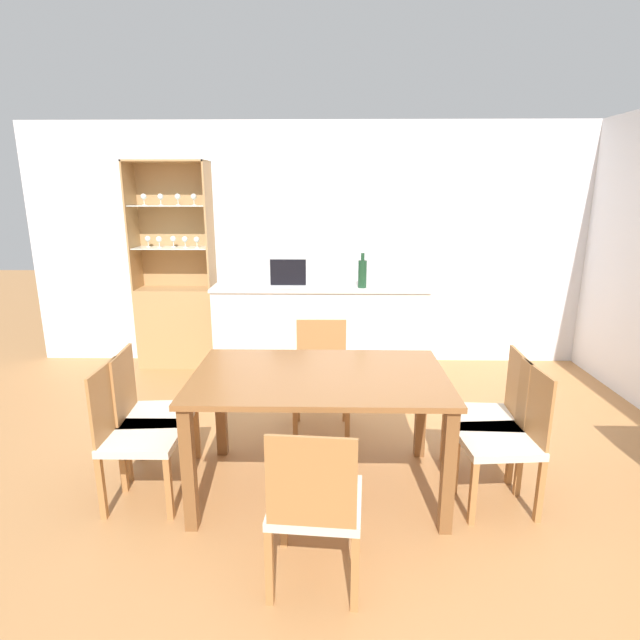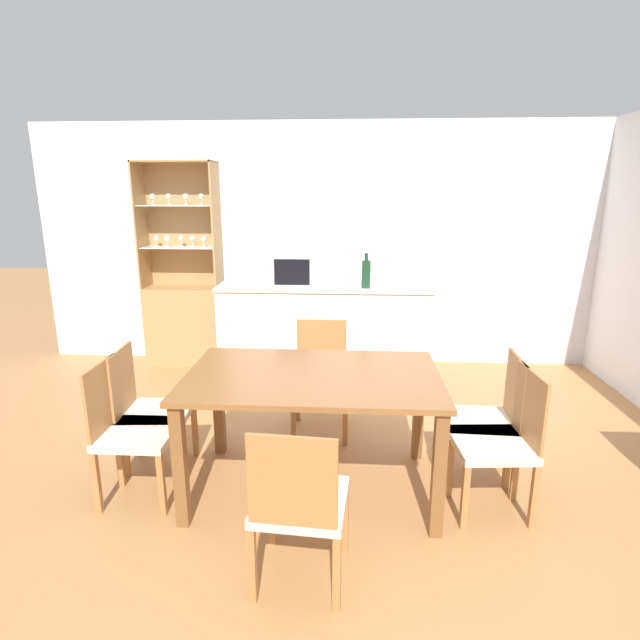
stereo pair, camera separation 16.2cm
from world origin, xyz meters
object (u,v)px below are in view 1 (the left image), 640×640
display_cabinet (177,310)px  dining_chair_side_left_far (152,414)px  dining_chair_side_right_near (504,437)px  wine_bottle (362,273)px  dining_chair_head_near (315,504)px  dining_chair_head_far (321,378)px  dining_table (319,390)px  dining_chair_side_left_near (136,434)px  microwave (297,270)px  dining_chair_side_right_far (490,417)px

display_cabinet → dining_chair_side_left_far: (0.47, -2.21, -0.18)m
dining_chair_side_right_near → wine_bottle: bearing=17.4°
dining_chair_head_near → dining_chair_head_far: 1.62m
dining_table → wine_bottle: 1.80m
dining_chair_head_far → display_cabinet: bearing=-45.3°
dining_chair_head_near → dining_chair_side_left_near: same height
dining_table → microwave: (-0.25, 1.87, 0.46)m
dining_chair_side_left_far → wine_bottle: bearing=132.5°
dining_chair_side_left_far → dining_chair_side_right_near: same height
display_cabinet → dining_chair_side_right_far: display_cabinet is taller
dining_chair_side_left_far → dining_chair_head_far: bearing=116.9°
wine_bottle → dining_chair_side_left_near: bearing=-128.4°
dining_chair_head_near → wine_bottle: (0.37, 2.51, 0.68)m
dining_chair_side_right_far → dining_chair_side_left_far: bearing=92.3°
dining_chair_head_near → dining_chair_head_far: size_ratio=1.00×
display_cabinet → dining_chair_head_far: (1.58, -1.54, -0.18)m
dining_chair_side_left_near → dining_chair_side_right_far: (2.20, 0.28, 0.00)m
dining_chair_head_far → dining_chair_side_right_far: (1.10, -0.67, 0.00)m
display_cabinet → dining_chair_side_right_near: size_ratio=2.48×
dining_table → dining_chair_head_near: (-0.00, -0.81, -0.23)m
display_cabinet → dining_chair_side_left_far: bearing=-77.9°
dining_chair_head_far → dining_table: bearing=89.2°
dining_chair_head_far → dining_chair_side_right_near: 1.45m
display_cabinet → dining_chair_side_right_far: (2.68, -2.21, -0.18)m
dining_chair_head_near → microwave: bearing=99.8°
display_cabinet → dining_chair_head_near: (1.57, -3.16, -0.18)m
dining_chair_side_right_near → microwave: size_ratio=1.68×
dining_chair_head_near → wine_bottle: 2.63m
dining_chair_side_left_far → dining_chair_side_right_far: (2.20, 0.00, 0.00)m
dining_chair_side_right_near → dining_chair_side_right_far: bearing=-4.5°
dining_chair_side_left_far → dining_chair_side_left_near: bearing=-4.4°
dining_chair_side_right_far → wine_bottle: size_ratio=2.70×
dining_chair_head_near → dining_chair_side_left_far: same height
dining_table → dining_chair_side_left_far: (-1.10, 0.14, -0.23)m
dining_table → dining_chair_side_right_far: dining_chair_side_right_far is taller
dining_chair_side_left_near → wine_bottle: (1.47, 1.85, 0.68)m
dining_chair_side_left_near → wine_bottle: size_ratio=2.70×
dining_chair_side_left_near → dining_chair_side_left_far: size_ratio=1.00×
dining_chair_side_left_far → dining_chair_side_right_far: same height
dining_table → dining_chair_side_left_near: size_ratio=1.78×
dining_chair_side_right_far → dining_chair_side_right_near: bearing=-177.8°
dining_chair_side_right_near → dining_table: bearing=78.3°
dining_table → wine_bottle: bearing=78.0°
display_cabinet → dining_chair_side_right_far: bearing=-39.5°
dining_chair_side_right_near → dining_chair_head_near: bearing=116.7°
dining_chair_side_left_far → wine_bottle: size_ratio=2.70×
dining_chair_side_left_far → wine_bottle: (1.47, 1.56, 0.68)m
dining_chair_head_near → dining_chair_side_right_near: 1.29m
dining_chair_head_near → microwave: 2.78m
dining_chair_side_left_near → display_cabinet: bearing=-169.6°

